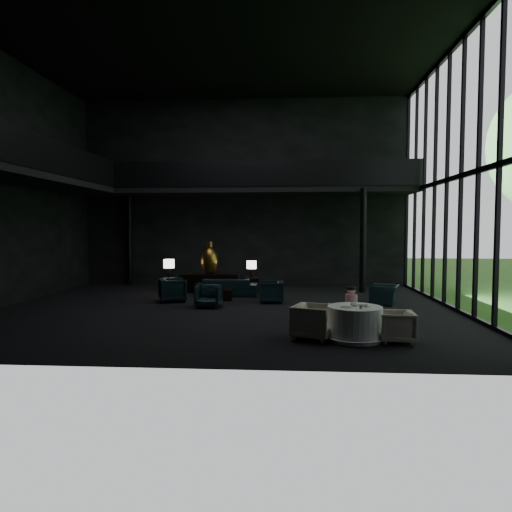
# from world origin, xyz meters

# --- Properties ---
(floor) EXTENTS (14.00, 12.00, 0.02)m
(floor) POSITION_xyz_m (0.00, 0.00, 0.00)
(floor) COLOR black
(floor) RESTS_ON ground
(ceiling) EXTENTS (14.00, 12.00, 0.02)m
(ceiling) POSITION_xyz_m (0.00, 0.00, 8.00)
(ceiling) COLOR black
(ceiling) RESTS_ON ground
(wall_back) EXTENTS (14.00, 0.04, 8.00)m
(wall_back) POSITION_xyz_m (0.00, 6.00, 4.00)
(wall_back) COLOR black
(wall_back) RESTS_ON ground
(wall_front) EXTENTS (14.00, 0.04, 8.00)m
(wall_front) POSITION_xyz_m (0.00, -6.00, 4.00)
(wall_front) COLOR black
(wall_front) RESTS_ON ground
(wall_left) EXTENTS (0.04, 12.00, 8.00)m
(wall_left) POSITION_xyz_m (-7.00, 0.00, 4.00)
(wall_left) COLOR black
(wall_left) RESTS_ON ground
(curtain_wall) EXTENTS (0.20, 12.00, 8.00)m
(curtain_wall) POSITION_xyz_m (6.95, 0.00, 4.00)
(curtain_wall) COLOR black
(curtain_wall) RESTS_ON ground
(mezzanine_left) EXTENTS (2.00, 12.00, 0.25)m
(mezzanine_left) POSITION_xyz_m (-6.00, 0.00, 4.00)
(mezzanine_left) COLOR black
(mezzanine_left) RESTS_ON wall_left
(mezzanine_back) EXTENTS (12.00, 2.00, 0.25)m
(mezzanine_back) POSITION_xyz_m (1.00, 5.00, 4.00)
(mezzanine_back) COLOR black
(mezzanine_back) RESTS_ON wall_back
(railing_left) EXTENTS (0.06, 12.00, 1.00)m
(railing_left) POSITION_xyz_m (-5.00, 0.00, 4.60)
(railing_left) COLOR black
(railing_left) RESTS_ON mezzanine_left
(railing_back) EXTENTS (12.00, 0.06, 1.00)m
(railing_back) POSITION_xyz_m (1.00, 4.00, 4.60)
(railing_back) COLOR black
(railing_back) RESTS_ON mezzanine_back
(column_nw) EXTENTS (0.24, 0.24, 4.00)m
(column_nw) POSITION_xyz_m (-5.00, 5.70, 2.00)
(column_nw) COLOR black
(column_nw) RESTS_ON floor
(column_ne) EXTENTS (0.24, 0.24, 4.00)m
(column_ne) POSITION_xyz_m (4.80, 4.00, 2.00)
(column_ne) COLOR black
(column_ne) RESTS_ON floor
(console) EXTENTS (2.22, 0.51, 0.71)m
(console) POSITION_xyz_m (-1.07, 3.47, 0.35)
(console) COLOR black
(console) RESTS_ON floor
(bronze_urn) EXTENTS (0.68, 0.68, 1.26)m
(bronze_urn) POSITION_xyz_m (-1.07, 3.45, 1.25)
(bronze_urn) COLOR olive
(bronze_urn) RESTS_ON console
(side_table_left) EXTENTS (0.52, 0.52, 0.57)m
(side_table_left) POSITION_xyz_m (-2.67, 3.56, 0.29)
(side_table_left) COLOR black
(side_table_left) RESTS_ON floor
(table_lamp_left) EXTENTS (0.42, 0.42, 0.70)m
(table_lamp_left) POSITION_xyz_m (-2.67, 3.51, 1.07)
(table_lamp_left) COLOR black
(table_lamp_left) RESTS_ON side_table_left
(side_table_right) EXTENTS (0.54, 0.54, 0.59)m
(side_table_right) POSITION_xyz_m (0.53, 3.61, 0.30)
(side_table_right) COLOR black
(side_table_right) RESTS_ON floor
(table_lamp_right) EXTENTS (0.38, 0.38, 0.64)m
(table_lamp_right) POSITION_xyz_m (0.53, 3.59, 1.05)
(table_lamp_right) COLOR black
(table_lamp_right) RESTS_ON side_table_right
(sofa) EXTENTS (2.39, 0.76, 0.93)m
(sofa) POSITION_xyz_m (-0.30, 2.69, 0.46)
(sofa) COLOR black
(sofa) RESTS_ON floor
(lounge_armchair_west) EXTENTS (1.18, 1.21, 0.97)m
(lounge_armchair_west) POSITION_xyz_m (-1.95, 1.25, 0.49)
(lounge_armchair_west) COLOR black
(lounge_armchair_west) RESTS_ON floor
(lounge_armchair_east) EXTENTS (0.77, 0.82, 0.82)m
(lounge_armchair_east) POSITION_xyz_m (1.38, 1.26, 0.41)
(lounge_armchair_east) COLOR black
(lounge_armchair_east) RESTS_ON floor
(lounge_armchair_south) EXTENTS (0.79, 0.75, 0.77)m
(lounge_armchair_south) POSITION_xyz_m (-0.55, 0.20, 0.39)
(lounge_armchair_south) COLOR black
(lounge_armchair_south) RESTS_ON floor
(window_armchair) EXTENTS (0.83, 1.01, 0.76)m
(window_armchair) POSITION_xyz_m (5.06, 1.20, 0.38)
(window_armchair) COLOR black
(window_armchair) RESTS_ON floor
(coffee_table) EXTENTS (0.92, 0.92, 0.36)m
(coffee_table) POSITION_xyz_m (-0.45, 1.79, 0.18)
(coffee_table) COLOR black
(coffee_table) RESTS_ON floor
(dining_table) EXTENTS (1.36, 1.36, 0.75)m
(dining_table) POSITION_xyz_m (3.39, -3.69, 0.33)
(dining_table) COLOR white
(dining_table) RESTS_ON floor
(dining_chair_north) EXTENTS (0.71, 0.68, 0.66)m
(dining_chair_north) POSITION_xyz_m (3.30, -2.77, 0.33)
(dining_chair_north) COLOR #AE9D8E
(dining_chair_north) RESTS_ON floor
(dining_chair_east) EXTENTS (0.71, 0.75, 0.73)m
(dining_chair_east) POSITION_xyz_m (4.27, -3.82, 0.36)
(dining_chair_east) COLOR #B5A798
(dining_chair_east) RESTS_ON floor
(dining_chair_west) EXTENTS (1.10, 1.14, 0.93)m
(dining_chair_west) POSITION_xyz_m (2.48, -3.64, 0.47)
(dining_chair_west) COLOR #A8A096
(dining_chair_west) RESTS_ON floor
(child) EXTENTS (0.30, 0.30, 0.64)m
(child) POSITION_xyz_m (3.45, -2.70, 0.77)
(child) COLOR pink
(child) RESTS_ON dining_chair_north
(plate_a) EXTENTS (0.31, 0.31, 0.01)m
(plate_a) POSITION_xyz_m (3.18, -3.82, 0.76)
(plate_a) COLOR white
(plate_a) RESTS_ON dining_table
(plate_b) EXTENTS (0.29, 0.29, 0.02)m
(plate_b) POSITION_xyz_m (3.57, -3.54, 0.76)
(plate_b) COLOR white
(plate_b) RESTS_ON dining_table
(saucer) EXTENTS (0.21, 0.21, 0.01)m
(saucer) POSITION_xyz_m (3.64, -3.75, 0.76)
(saucer) COLOR white
(saucer) RESTS_ON dining_table
(coffee_cup) EXTENTS (0.08, 0.08, 0.06)m
(coffee_cup) POSITION_xyz_m (3.62, -3.77, 0.79)
(coffee_cup) COLOR white
(coffee_cup) RESTS_ON saucer
(cereal_bowl) EXTENTS (0.17, 0.17, 0.09)m
(cereal_bowl) POSITION_xyz_m (3.38, -3.64, 0.79)
(cereal_bowl) COLOR white
(cereal_bowl) RESTS_ON dining_table
(cream_pot) EXTENTS (0.08, 0.08, 0.08)m
(cream_pot) POSITION_xyz_m (3.47, -3.99, 0.79)
(cream_pot) COLOR #99999E
(cream_pot) RESTS_ON dining_table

